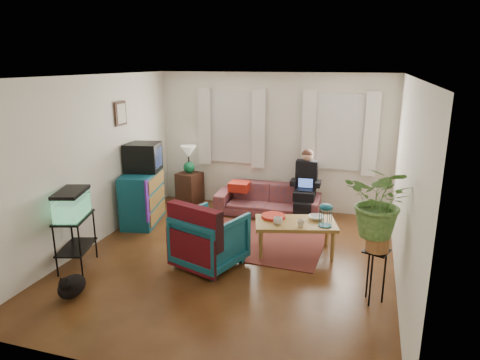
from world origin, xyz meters
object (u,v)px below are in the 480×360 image
(sofa, at_px, (268,195))
(coffee_table, at_px, (295,237))
(side_table, at_px, (190,188))
(dresser, at_px, (142,197))
(armchair, at_px, (210,237))
(aquarium_stand, at_px, (76,242))
(plant_stand, at_px, (374,276))

(sofa, height_order, coffee_table, sofa)
(side_table, height_order, dresser, dresser)
(sofa, relative_size, armchair, 2.25)
(sofa, distance_m, armchair, 2.30)
(dresser, xyz_separation_m, armchair, (1.75, -1.21, -0.04))
(coffee_table, bearing_deg, armchair, -160.24)
(sofa, distance_m, coffee_table, 1.72)
(aquarium_stand, bearing_deg, dresser, 72.92)
(side_table, xyz_separation_m, dresser, (-0.34, -1.29, 0.15))
(plant_stand, bearing_deg, sofa, 126.19)
(coffee_table, bearing_deg, sofa, 101.71)
(armchair, distance_m, coffee_table, 1.32)
(side_table, bearing_deg, armchair, -60.69)
(armchair, height_order, coffee_table, armchair)
(armchair, bearing_deg, aquarium_stand, 37.78)
(coffee_table, bearing_deg, side_table, 129.21)
(aquarium_stand, bearing_deg, plant_stand, -13.02)
(sofa, relative_size, dresser, 1.87)
(coffee_table, bearing_deg, dresser, 155.26)
(side_table, distance_m, armchair, 2.87)
(dresser, xyz_separation_m, aquarium_stand, (-0.01, -1.82, -0.09))
(dresser, xyz_separation_m, plant_stand, (3.95, -1.56, -0.13))
(coffee_table, height_order, plant_stand, plant_stand)
(sofa, bearing_deg, side_table, 170.63)
(side_table, distance_m, aquarium_stand, 3.13)
(sofa, bearing_deg, coffee_table, -64.52)
(dresser, distance_m, plant_stand, 4.25)
(plant_stand, bearing_deg, armchair, 171.06)
(dresser, relative_size, armchair, 1.20)
(side_table, height_order, plant_stand, plant_stand)
(sofa, height_order, aquarium_stand, sofa)
(side_table, distance_m, coffee_table, 3.03)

